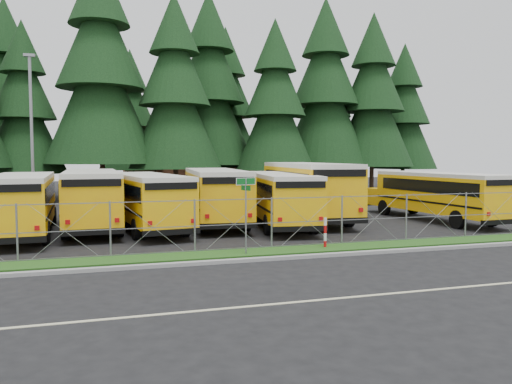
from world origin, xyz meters
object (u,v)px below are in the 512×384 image
Objects in this scene: bus_6 at (305,191)px; bus_3 at (146,202)px; striped_bollard at (325,233)px; light_standard at (32,127)px; bus_east at (435,197)px; street_sign at (246,199)px; bus_4 at (214,196)px; bus_1 at (23,205)px; bus_5 at (278,199)px; bus_2 at (92,200)px.

bus_3 is at bearing -164.57° from bus_6.
light_standard is (-12.62, 17.68, 4.90)m from striped_bollard.
bus_6 is 1.19× the size of bus_east.
bus_3 is 0.85× the size of bus_6.
street_sign is at bearing -117.43° from bus_6.
bus_east reaches higher than striped_bollard.
bus_6 reaches higher than bus_4.
bus_1 is at bearing 138.81° from street_sign.
street_sign is (-6.07, -9.17, 0.43)m from bus_6.
bus_4 is at bearing 85.15° from street_sign.
striped_bollard is (2.56, -8.51, -0.84)m from bus_4.
bus_1 is 3.75× the size of street_sign.
street_sign reaches higher than bus_east.
bus_5 reaches higher than bus_east.
bus_east is at bearing 32.39° from striped_bollard.
bus_2 is at bearing 169.89° from bus_east.
bus_6 is at bearing 154.81° from bus_east.
bus_6 reaches higher than bus_2.
bus_2 reaches higher than bus_1.
bus_3 is at bearing 130.59° from striped_bollard.
street_sign is at bearing -44.08° from bus_1.
bus_1 is 21.19m from bus_east.
bus_3 is 12.88m from light_standard.
bus_2 reaches higher than bus_5.
bus_2 is at bearing 122.08° from street_sign.
bus_5 is (2.95, -1.88, -0.08)m from bus_4.
light_standard reaches higher than bus_5.
bus_east is at bearing -27.87° from light_standard.
bus_6 is at bearing -30.11° from light_standard.
bus_2 reaches higher than street_sign.
bus_1 is at bearing -165.22° from bus_4.
light_standard reaches higher than bus_1.
bus_2 is 9.14× the size of striped_bollard.
bus_east is at bearing 26.65° from street_sign.
bus_5 is 7.98m from street_sign.
striped_bollard is 22.27m from light_standard.
bus_4 is 12.28m from bus_east.
bus_east is 25.32m from light_standard.
street_sign reaches higher than bus_3.
bus_1 is 5.48m from bus_3.
bus_2 is 1.08× the size of light_standard.
bus_4 reaches higher than bus_3.
bus_4 is 1.07× the size of bus_east.
bus_3 is at bearing -58.45° from light_standard.
bus_4 reaches higher than bus_east.
bus_1 is 1.02× the size of bus_5.
bus_4 reaches higher than bus_5.
street_sign is at bearing -76.99° from bus_3.
bus_east is (9.07, -0.63, -0.02)m from bus_5.
striped_bollard is (-9.46, -6.00, -0.74)m from bus_east.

